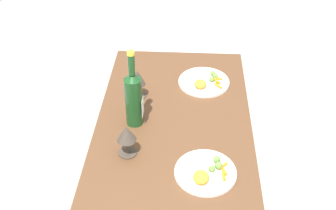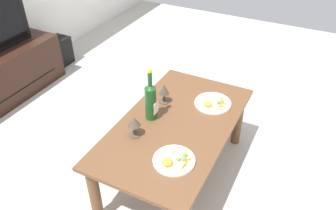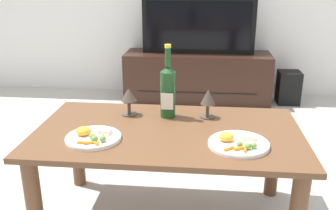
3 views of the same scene
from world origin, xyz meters
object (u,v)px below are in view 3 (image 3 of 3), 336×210
Objects in this scene: dining_table at (168,147)px; wine_bottle at (168,90)px; floor_speaker at (288,87)px; dinner_plate_left at (93,137)px; dinner_plate_right at (238,143)px; goblet_left at (129,97)px; tv_screen at (198,25)px; tv_stand at (197,77)px; goblet_right at (208,99)px.

dining_table is 3.35× the size of wine_bottle.
floor_speaker is (0.95, 1.87, -0.24)m from dining_table.
dinner_plate_right is at bearing -0.03° from dinner_plate_left.
dinner_plate_left is 0.94× the size of dinner_plate_right.
dinner_plate_right is at bearing -31.03° from goblet_left.
tv_screen is 2.06m from dinner_plate_left.
tv_screen is (-0.00, -0.00, 0.48)m from tv_stand.
floor_speaker is at bearing 55.59° from goblet_left.
goblet_right is (0.20, 0.01, -0.04)m from wine_bottle.
dining_table is at bearing 23.53° from dinner_plate_left.
goblet_right is (0.39, 0.00, 0.00)m from goblet_left.
wine_bottle is 1.51× the size of dinner_plate_left.
goblet_left is 0.34m from dinner_plate_left.
dinner_plate_right reaches higher than dining_table.
dinner_plate_left is (-0.49, -0.31, -0.09)m from goblet_right.
dining_table reaches higher than tv_stand.
goblet_right reaches higher than dinner_plate_left.
goblet_left is (-0.31, -1.70, -0.14)m from tv_screen.
goblet_right is (0.18, 0.18, 0.18)m from dining_table.
dinner_plate_left is at bearing -147.48° from goblet_right.
dining_table is 4.00× the size of floor_speaker.
dining_table is 0.28m from wine_bottle.
wine_bottle is at bearing -1.72° from goblet_left.
tv_screen is 4.02× the size of dinner_plate_right.
dinner_plate_right is (0.62, -0.00, -0.00)m from dinner_plate_left.
tv_stand is 1.76m from goblet_left.
wine_bottle reaches higher than goblet_left.
tv_screen is 7.01× the size of goblet_right.
tv_screen reaches higher than goblet_right.
tv_stand is 0.48m from tv_screen.
dinner_plate_right reaches higher than tv_stand.
wine_bottle reaches higher than floor_speaker.
dinner_plate_right is (0.31, -0.14, 0.10)m from dining_table.
floor_speaker is 1.91m from goblet_right.
wine_bottle is at bearing 46.24° from dinner_plate_left.
goblet_left reaches higher than dinner_plate_left.
dining_table is 8.32× the size of goblet_right.
goblet_left is (-0.21, 0.18, 0.18)m from dining_table.
wine_bottle reaches higher than dinner_plate_right.
goblet_right is at bearing 44.65° from dining_table.
goblet_left is 0.58× the size of dinner_plate_left.
tv_stand is 1.31× the size of tv_screen.
goblet_right reaches higher than tv_stand.
dinner_plate_right is at bearing -67.91° from goblet_right.
floor_speaker is 1.26× the size of dinner_plate_left.
dinner_plate_left is (-0.31, -0.14, 0.10)m from dining_table.
floor_speaker is 2.01m from wine_bottle.
goblet_right is (0.09, -1.70, -0.13)m from tv_screen.
dining_table is at bearing -92.81° from tv_screen.
goblet_left is at bearing 180.00° from goblet_right.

